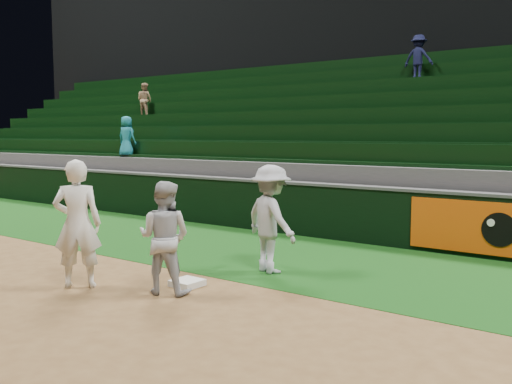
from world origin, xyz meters
The scene contains 9 objects.
ground centered at (0.00, 0.00, 0.00)m, with size 70.00×70.00×0.00m, color brown.
foul_grass centered at (0.00, 3.00, 0.00)m, with size 36.00×4.20×0.01m, color #0D370E.
upper_deck centered at (0.00, 17.45, 6.00)m, with size 40.00×12.00×12.00m, color black.
first_base centered at (-0.05, 0.27, 0.05)m, with size 0.43×0.43×0.10m, color silver.
first_baseman centered at (-1.35, -0.78, 0.99)m, with size 0.72×0.47×1.98m, color white.
baserunner centered at (-0.04, -0.22, 0.84)m, with size 0.82×0.64×1.68m, color #ACAFB7.
base_coach centered at (0.49, 1.76, 0.93)m, with size 1.19×0.68×1.84m, color #A3A5B0.
field_wall centered at (0.03, 5.20, 0.63)m, with size 36.00×0.45×1.25m.
stadium_seating centered at (-0.01, 8.97, 1.70)m, with size 36.00×5.95×5.21m.
Camera 1 is at (6.03, -6.06, 2.36)m, focal length 40.00 mm.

